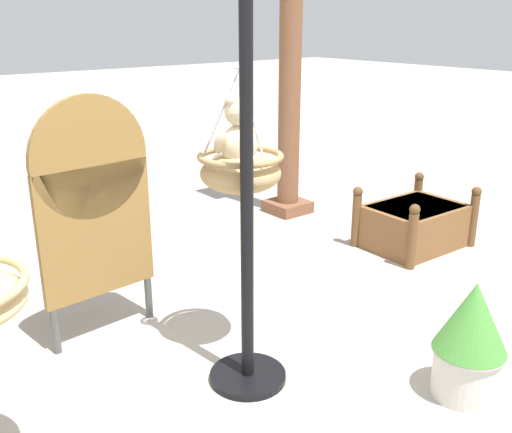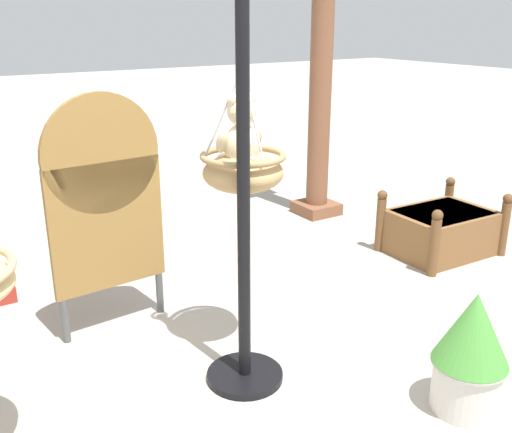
# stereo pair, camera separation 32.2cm
# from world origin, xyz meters

# --- Properties ---
(ground_plane) EXTENTS (40.00, 40.00, 0.00)m
(ground_plane) POSITION_xyz_m (0.00, 0.00, 0.00)
(ground_plane) COLOR #A8A093
(display_pole_central) EXTENTS (0.44, 0.44, 2.57)m
(display_pole_central) POSITION_xyz_m (-0.13, -0.00, 0.81)
(display_pole_central) COLOR black
(display_pole_central) RESTS_ON ground
(hanging_basket_with_teddy) EXTENTS (0.48, 0.48, 0.69)m
(hanging_basket_with_teddy) POSITION_xyz_m (0.02, 0.25, 1.17)
(hanging_basket_with_teddy) COLOR tan
(teddy_bear) EXTENTS (0.29, 0.26, 0.42)m
(teddy_bear) POSITION_xyz_m (0.02, 0.27, 1.36)
(teddy_bear) COLOR beige
(greenhouse_pillar_far_back) EXTENTS (0.43, 0.43, 2.90)m
(greenhouse_pillar_far_back) POSITION_xyz_m (2.08, 2.14, 1.40)
(greenhouse_pillar_far_back) COLOR brown
(greenhouse_pillar_far_back) RESTS_ON ground
(wooden_planter_box) EXTENTS (0.96, 0.75, 0.56)m
(wooden_planter_box) POSITION_xyz_m (2.32, 0.69, 0.21)
(wooden_planter_box) COLOR brown
(wooden_planter_box) RESTS_ON ground
(potted_plant_flowering_red) EXTENTS (0.39, 0.39, 0.68)m
(potted_plant_flowering_red) POSITION_xyz_m (0.71, -0.86, 0.35)
(potted_plant_flowering_red) COLOR beige
(potted_plant_flowering_red) RESTS_ON ground
(display_sign_board) EXTENTS (0.76, 0.10, 1.57)m
(display_sign_board) POSITION_xyz_m (-0.55, 0.99, 0.92)
(display_sign_board) COLOR olive
(display_sign_board) RESTS_ON ground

